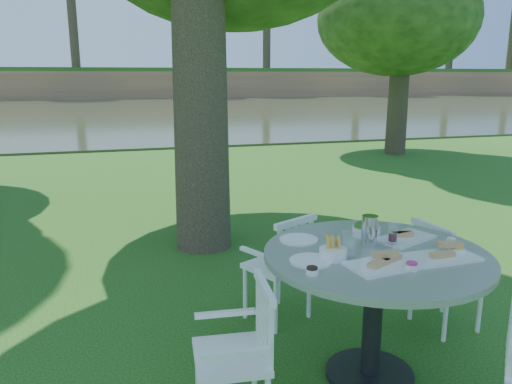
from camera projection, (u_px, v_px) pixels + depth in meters
ground at (262, 286)px, 4.60m from camera, size 140.00×140.00×0.00m
table at (375, 278)px, 3.07m from camera, size 1.37×1.37×0.85m
chair_ne at (439, 268)px, 3.74m from camera, size 0.45×0.47×0.84m
chair_nw at (285, 261)px, 3.84m from camera, size 0.57×0.56×0.86m
chair_sw at (246, 345)px, 2.67m from camera, size 0.43×0.46×0.83m
tableware at (372, 245)px, 3.06m from camera, size 1.14×0.83×0.20m
river at (135, 112)px, 26.12m from camera, size 100.00×28.00×0.12m
far_bank at (123, 9)px, 41.48m from camera, size 100.00×18.00×15.20m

